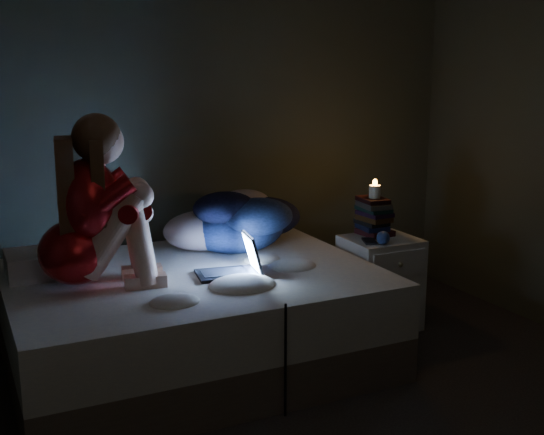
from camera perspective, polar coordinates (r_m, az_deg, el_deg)
wall_back at (r=4.41m, az=-5.79°, el=8.60°), size 3.60×0.02×2.60m
bed at (r=3.75m, az=-6.54°, el=-8.36°), size 1.91×1.43×0.52m
pillow at (r=3.77m, az=-18.13°, el=-3.57°), size 0.44×0.31×0.13m
woman at (r=3.40m, az=-16.47°, el=1.20°), size 0.58×0.42×0.86m
laptop at (r=3.54m, az=-3.80°, el=-3.14°), size 0.36×0.28×0.23m
clothes_pile at (r=4.07m, az=-3.08°, el=-0.02°), size 0.69×0.59×0.37m
nightstand at (r=4.30m, az=9.02°, el=-5.40°), size 0.43×0.38×0.57m
book_stack at (r=4.27m, az=8.54°, el=0.17°), size 0.19×0.25×0.25m
candle at (r=4.24m, az=8.61°, el=2.35°), size 0.07×0.07×0.08m
phone at (r=4.11m, az=8.19°, el=-1.98°), size 0.12×0.16×0.01m
blue_orb at (r=4.06m, az=9.32°, el=-1.69°), size 0.08×0.08×0.08m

